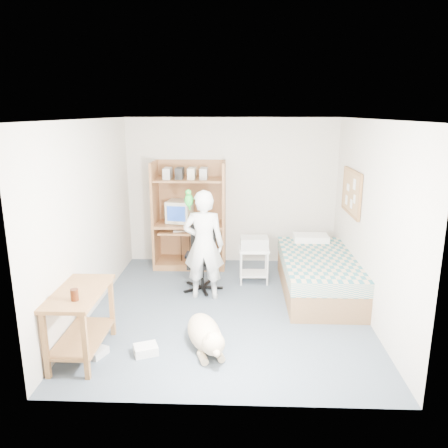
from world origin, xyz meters
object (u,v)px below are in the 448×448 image
Objects in this scene: side_desk at (81,313)px; printer_cart at (254,260)px; bed at (318,274)px; person at (204,245)px; computer_hutch at (190,219)px; dog at (205,334)px; office_chair at (203,267)px.

printer_cart is at bearing 48.75° from side_desk.
bed is 1.74m from person.
side_desk reaches higher than printer_cart.
computer_hutch reaches higher than dog.
bed is 2.02× the size of side_desk.
office_chair is (0.30, -1.04, -0.48)m from computer_hutch.
person is (1.20, 1.59, 0.29)m from side_desk.
bed is at bearing -1.56° from office_chair.
printer_cart is (0.60, 2.02, 0.18)m from dog.
computer_hutch is at bearing 143.61° from printer_cart.
computer_hutch is 1.71× the size of dog.
bed is at bearing 28.56° from dog.
side_desk is 2.92m from printer_cart.
bed is at bearing -23.80° from printer_cart.
bed is (2.00, -1.12, -0.53)m from computer_hutch.
bed is 3.39m from side_desk.
office_chair is 0.83m from printer_cart.
person is (-1.65, -0.22, 0.49)m from bed.
computer_hutch is 2.88m from dog.
dog is at bearing -83.00° from office_chair.
computer_hutch reaches higher than office_chair.
office_chair is at bearing -74.01° from computer_hutch.
office_chair reaches higher than bed.
computer_hutch is at bearing -74.43° from person.
side_desk is (-2.85, -1.82, 0.21)m from bed.
side_desk reaches higher than dog.
printer_cart is at bearing 22.22° from office_chair.
person is 1.03m from printer_cart.
person is 2.86× the size of printer_cart.
dog is (1.33, 0.17, -0.32)m from side_desk.
office_chair is at bearing 177.38° from bed.
person reaches higher than office_chair.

